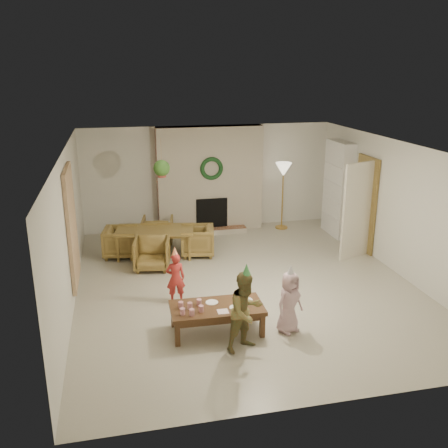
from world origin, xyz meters
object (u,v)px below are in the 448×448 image
object	(u,v)px
dining_chair_near	(152,254)
dining_chair_left	(121,242)
dining_chair_right	(197,241)
child_pink	(289,302)
dining_chair_far	(158,231)
coffee_table_top	(217,308)
child_plaid	(246,311)
dining_table	(155,243)
child_red	(176,278)

from	to	relation	value
dining_chair_near	dining_chair_left	world-z (taller)	same
dining_chair_right	child_pink	distance (m)	3.52
dining_chair_right	child_pink	world-z (taller)	child_pink
dining_chair_far	coffee_table_top	size ratio (longest dim) A/B	0.50
child_pink	child_plaid	bearing A→B (deg)	177.91
dining_chair_right	child_pink	size ratio (longest dim) A/B	0.72
dining_table	child_pink	xyz separation A→B (m)	(1.68, -3.58, 0.19)
dining_chair_far	child_plaid	world-z (taller)	child_plaid
dining_table	child_red	world-z (taller)	child_red
dining_chair_right	child_plaid	xyz separation A→B (m)	(0.05, -3.76, 0.27)
coffee_table_top	child_plaid	xyz separation A→B (m)	(0.30, -0.54, 0.19)
dining_chair_far	child_red	bearing A→B (deg)	100.34
child_plaid	child_pink	size ratio (longest dim) A/B	1.22
dining_chair_far	child_pink	distance (m)	4.55
dining_chair_near	dining_table	bearing A→B (deg)	90.00
dining_chair_near	coffee_table_top	size ratio (longest dim) A/B	0.50
dining_table	dining_chair_left	distance (m)	0.71
child_plaid	child_red	bearing A→B (deg)	89.87
dining_table	dining_chair_right	xyz separation A→B (m)	(0.87, -0.15, 0.03)
child_red	dining_chair_far	bearing A→B (deg)	-89.66
dining_chair_left	child_plaid	distance (m)	4.35
dining_table	dining_chair_far	size ratio (longest dim) A/B	2.34
dining_chair_near	child_red	size ratio (longest dim) A/B	0.78
child_plaid	child_pink	bearing A→B (deg)	-1.64
dining_chair_far	coffee_table_top	bearing A→B (deg)	106.83
dining_chair_left	dining_chair_right	world-z (taller)	same
dining_chair_left	dining_table	bearing A→B (deg)	-90.00
coffee_table_top	child_plaid	distance (m)	0.65
child_red	dining_chair_left	bearing A→B (deg)	-70.57
dining_chair_near	dining_chair_far	xyz separation A→B (m)	(0.24, 1.40, 0.00)
dining_chair_left	dining_chair_right	bearing A→B (deg)	-90.00
dining_table	child_pink	bearing A→B (deg)	-55.15
dining_chair_right	dining_chair_near	bearing A→B (deg)	-51.34
dining_chair_far	dining_chair_left	size ratio (longest dim) A/B	1.00
dining_chair_near	dining_chair_right	size ratio (longest dim) A/B	1.00
dining_chair_left	child_pink	xyz separation A→B (m)	(2.37, -3.70, 0.16)
dining_chair_right	coffee_table_top	xyz separation A→B (m)	(-0.25, -3.21, 0.08)
coffee_table_top	dining_chair_right	bearing A→B (deg)	86.85
dining_chair_near	child_red	xyz separation A→B (m)	(0.27, -1.55, 0.13)
dining_chair_near	child_pink	world-z (taller)	child_pink
dining_table	dining_chair_left	bearing A→B (deg)	180.00
dining_table	coffee_table_top	bearing A→B (deg)	-69.73
dining_table	dining_chair_right	world-z (taller)	dining_chair_right
dining_chair_far	coffee_table_top	xyz separation A→B (m)	(0.51, -4.06, 0.08)
dining_chair_far	child_pink	xyz separation A→B (m)	(1.56, -4.28, 0.16)
dining_chair_far	dining_chair_right	world-z (taller)	same
dining_chair_near	child_plaid	size ratio (longest dim) A/B	0.59
dining_chair_near	dining_chair_left	xyz separation A→B (m)	(-0.58, 0.82, 0.00)
dining_chair_near	coffee_table_top	distance (m)	2.77
dining_chair_left	child_red	world-z (taller)	child_red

